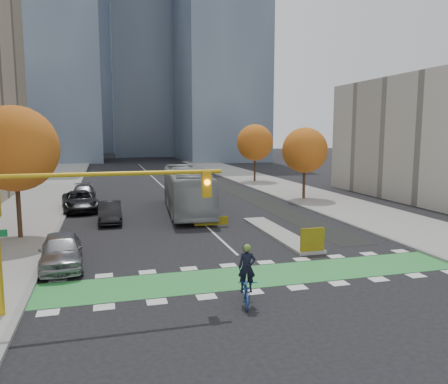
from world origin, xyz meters
TOP-DOWN VIEW (x-y plane):
  - ground at (0.00, 0.00)m, footprint 300.00×300.00m
  - sidewalk_west at (-13.50, 20.00)m, footprint 7.00×120.00m
  - sidewalk_east at (13.50, 20.00)m, footprint 7.00×120.00m
  - curb_west at (-10.00, 20.00)m, footprint 0.30×120.00m
  - curb_east at (10.00, 20.00)m, footprint 0.30×120.00m
  - bike_crossing at (0.00, 1.50)m, footprint 20.00×3.00m
  - centre_line at (0.00, 40.00)m, footprint 0.15×70.00m
  - bike_lane_paint at (7.50, 30.00)m, footprint 2.50×50.00m
  - median_island at (4.00, 9.00)m, footprint 1.60×10.00m
  - hazard_board at (4.00, 4.20)m, footprint 1.40×0.12m
  - tower_nw at (-18.00, 90.00)m, footprint 22.00×22.00m
  - tower_ne at (20.00, 85.00)m, footprint 18.00×24.00m
  - tower_far at (-4.00, 140.00)m, footprint 26.00×26.00m
  - tree_west at (-12.00, 12.00)m, footprint 5.20×5.20m
  - tree_east_near at (12.00, 22.00)m, footprint 4.40×4.40m
  - tree_east_far at (12.50, 38.00)m, footprint 4.80×4.80m
  - traffic_signal_west at (-7.93, -0.51)m, footprint 8.53×0.56m
  - cyclist at (-1.66, -1.52)m, footprint 1.25×2.18m
  - bus at (-0.25, 18.61)m, footprint 4.19×13.52m
  - parked_car_a at (-9.00, 5.31)m, footprint 2.32×5.09m
  - parked_car_b at (-6.56, 15.82)m, footprint 1.66×4.71m
  - parked_car_c at (-8.90, 26.46)m, footprint 2.33×5.49m
  - parked_car_d at (-8.92, 21.46)m, footprint 3.41×6.30m

SIDE VIEW (x-z plane):
  - ground at x=0.00m, z-range 0.00..0.00m
  - centre_line at x=0.00m, z-range 0.00..0.01m
  - bike_lane_paint at x=7.50m, z-range 0.00..0.01m
  - bike_crossing at x=0.00m, z-range 0.00..0.01m
  - sidewalk_west at x=-13.50m, z-range 0.00..0.15m
  - sidewalk_east at x=13.50m, z-range 0.00..0.15m
  - curb_west at x=-10.00m, z-range -0.01..0.15m
  - curb_east at x=10.00m, z-range -0.01..0.15m
  - median_island at x=4.00m, z-range 0.00..0.16m
  - parked_car_b at x=-6.56m, z-range 0.00..1.55m
  - parked_car_c at x=-8.90m, z-range 0.00..1.58m
  - cyclist at x=-1.66m, z-range -0.40..1.99m
  - hazard_board at x=4.00m, z-range 0.15..1.45m
  - parked_car_d at x=-8.92m, z-range 0.00..1.68m
  - parked_car_a at x=-9.00m, z-range 0.00..1.69m
  - bus at x=-0.25m, z-range 0.00..3.71m
  - traffic_signal_west at x=-7.93m, z-range 1.43..6.63m
  - tree_east_near at x=12.00m, z-range 1.33..8.40m
  - tree_east_far at x=12.50m, z-range 1.42..9.07m
  - tree_west at x=-12.00m, z-range 1.50..9.73m
  - tower_ne at x=20.00m, z-range 0.00..60.00m
  - tower_nw at x=-18.00m, z-range 0.00..70.00m
  - tower_far at x=-4.00m, z-range 0.00..80.00m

